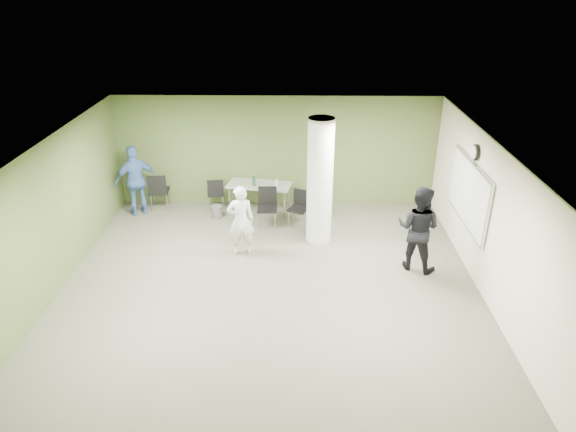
{
  "coord_description": "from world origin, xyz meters",
  "views": [
    {
      "loc": [
        0.48,
        -8.25,
        5.54
      ],
      "look_at": [
        0.33,
        1.0,
        1.06
      ],
      "focal_mm": 32.0,
      "sensor_mm": 36.0,
      "label": 1
    }
  ],
  "objects_px": {
    "woman_white": "(241,220)",
    "man_black": "(418,228)",
    "folding_table": "(259,186)",
    "man_blue": "(136,181)",
    "chair_back_left": "(158,189)"
  },
  "relations": [
    {
      "from": "man_black",
      "to": "man_blue",
      "type": "bearing_deg",
      "value": 7.23
    },
    {
      "from": "man_black",
      "to": "woman_white",
      "type": "bearing_deg",
      "value": 19.81
    },
    {
      "from": "woman_white",
      "to": "man_blue",
      "type": "xyz_separation_m",
      "value": [
        -2.73,
        1.9,
        0.11
      ]
    },
    {
      "from": "chair_back_left",
      "to": "woman_white",
      "type": "bearing_deg",
      "value": 130.72
    },
    {
      "from": "folding_table",
      "to": "man_black",
      "type": "distance_m",
      "value": 4.25
    },
    {
      "from": "folding_table",
      "to": "woman_white",
      "type": "relative_size",
      "value": 1.07
    },
    {
      "from": "man_black",
      "to": "man_blue",
      "type": "relative_size",
      "value": 1.01
    },
    {
      "from": "woman_white",
      "to": "man_black",
      "type": "relative_size",
      "value": 0.87
    },
    {
      "from": "woman_white",
      "to": "man_blue",
      "type": "height_order",
      "value": "man_blue"
    },
    {
      "from": "chair_back_left",
      "to": "man_black",
      "type": "height_order",
      "value": "man_black"
    },
    {
      "from": "folding_table",
      "to": "man_blue",
      "type": "height_order",
      "value": "man_blue"
    },
    {
      "from": "man_black",
      "to": "chair_back_left",
      "type": "bearing_deg",
      "value": 3.49
    },
    {
      "from": "folding_table",
      "to": "man_blue",
      "type": "bearing_deg",
      "value": -165.46
    },
    {
      "from": "folding_table",
      "to": "woman_white",
      "type": "bearing_deg",
      "value": -85.8
    },
    {
      "from": "chair_back_left",
      "to": "man_blue",
      "type": "distance_m",
      "value": 0.62
    }
  ]
}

